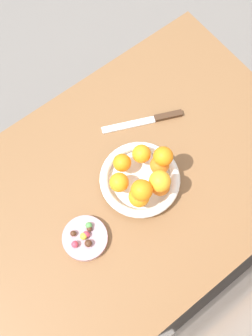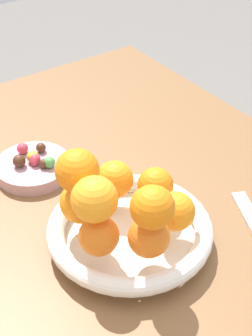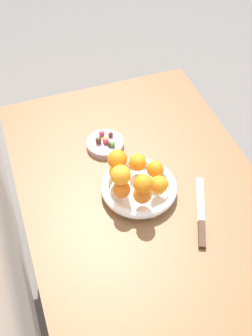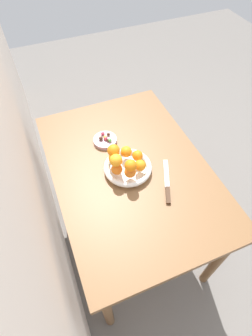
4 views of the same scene
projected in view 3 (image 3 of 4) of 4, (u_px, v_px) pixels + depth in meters
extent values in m
plane|color=slate|center=(138.00, 291.00, 1.89)|extent=(6.00, 6.00, 0.00)
cube|color=brown|center=(142.00, 192.00, 1.35)|extent=(1.10, 0.76, 0.04)
cylinder|color=brown|center=(167.00, 146.00, 2.00)|extent=(0.05, 0.05, 0.70)
cylinder|color=brown|center=(33.00, 180.00, 1.86)|extent=(0.05, 0.05, 0.70)
cylinder|color=white|center=(139.00, 191.00, 1.32)|extent=(0.19, 0.19, 0.01)
torus|color=white|center=(139.00, 187.00, 1.30)|extent=(0.24, 0.24, 0.03)
cylinder|color=#B28C99|center=(105.00, 144.00, 1.45)|extent=(0.13, 0.13, 0.02)
sphere|color=orange|center=(122.00, 189.00, 1.25)|extent=(0.05, 0.05, 0.05)
sphere|color=orange|center=(142.00, 194.00, 1.23)|extent=(0.06, 0.06, 0.06)
sphere|color=orange|center=(159.00, 185.00, 1.26)|extent=(0.06, 0.06, 0.06)
sphere|color=orange|center=(155.00, 169.00, 1.30)|extent=(0.05, 0.05, 0.05)
sphere|color=orange|center=(136.00, 163.00, 1.32)|extent=(0.06, 0.06, 0.06)
sphere|color=orange|center=(119.00, 171.00, 1.29)|extent=(0.06, 0.06, 0.06)
sphere|color=orange|center=(121.00, 175.00, 1.21)|extent=(0.06, 0.06, 0.06)
sphere|color=orange|center=(117.00, 159.00, 1.24)|extent=(0.06, 0.06, 0.06)
sphere|color=orange|center=(143.00, 184.00, 1.19)|extent=(0.06, 0.06, 0.06)
sphere|color=#C6384C|center=(106.00, 141.00, 1.43)|extent=(0.02, 0.02, 0.02)
sphere|color=gold|center=(105.00, 139.00, 1.44)|extent=(0.02, 0.02, 0.02)
sphere|color=#472819|center=(111.00, 134.00, 1.45)|extent=(0.02, 0.02, 0.02)
sphere|color=#472819|center=(110.00, 144.00, 1.42)|extent=(0.02, 0.02, 0.02)
sphere|color=#4C9947|center=(112.00, 144.00, 1.42)|extent=(0.02, 0.02, 0.02)
sphere|color=#472819|center=(98.00, 140.00, 1.43)|extent=(0.02, 0.02, 0.02)
sphere|color=#C6384C|center=(106.00, 142.00, 1.43)|extent=(0.02, 0.02, 0.02)
sphere|color=#C6384C|center=(102.00, 133.00, 1.46)|extent=(0.02, 0.02, 0.02)
cube|color=#3F2819|center=(202.00, 234.00, 1.21)|extent=(0.09, 0.06, 0.01)
cube|color=silver|center=(200.00, 199.00, 1.30)|extent=(0.16, 0.09, 0.01)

